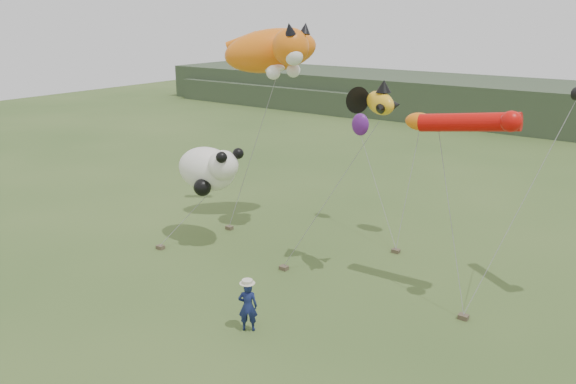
% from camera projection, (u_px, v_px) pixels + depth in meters
% --- Properties ---
extents(ground, '(120.00, 120.00, 0.00)m').
position_uv_depth(ground, '(244.00, 326.00, 19.43)').
color(ground, '#385123').
rests_on(ground, ground).
extents(headland, '(90.00, 13.00, 4.00)m').
position_uv_depth(headland, '(515.00, 105.00, 55.02)').
color(headland, '#2D3D28').
rests_on(headland, ground).
extents(festival_attendant, '(0.78, 0.72, 1.80)m').
position_uv_depth(festival_attendant, '(248.00, 306.00, 18.96)').
color(festival_attendant, '#151E4F').
rests_on(festival_attendant, ground).
extents(sandbag_anchors, '(13.82, 6.29, 0.17)m').
position_uv_depth(sandbag_anchors, '(298.00, 259.00, 24.63)').
color(sandbag_anchors, brown).
rests_on(sandbag_anchors, ground).
extents(cat_kite, '(5.98, 4.71, 2.69)m').
position_uv_depth(cat_kite, '(275.00, 51.00, 26.54)').
color(cat_kite, orange).
rests_on(cat_kite, ground).
extents(fish_kite, '(2.87, 1.88, 1.37)m').
position_uv_depth(fish_kite, '(370.00, 100.00, 21.26)').
color(fish_kite, yellow).
rests_on(fish_kite, ground).
extents(tube_kites, '(7.12, 4.28, 1.97)m').
position_uv_depth(tube_kites, '(516.00, 114.00, 19.37)').
color(tube_kites, black).
rests_on(tube_kites, ground).
extents(panda_kite, '(3.59, 2.32, 2.23)m').
position_uv_depth(panda_kite, '(209.00, 169.00, 25.78)').
color(panda_kite, white).
rests_on(panda_kite, ground).
extents(misc_kites, '(4.28, 0.83, 1.46)m').
position_uv_depth(misc_kites, '(395.00, 123.00, 26.32)').
color(misc_kites, orange).
rests_on(misc_kites, ground).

